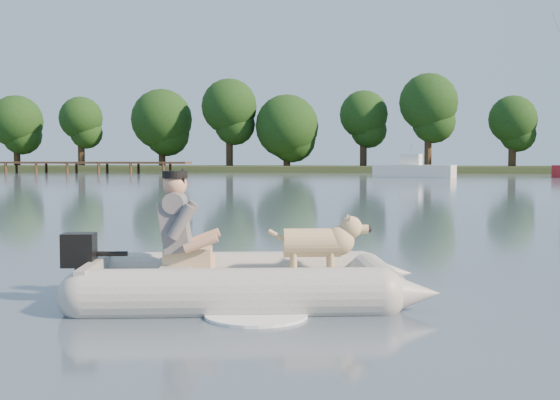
% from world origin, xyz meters
% --- Properties ---
extents(water, '(160.00, 160.00, 0.00)m').
position_xyz_m(water, '(0.00, 0.00, 0.00)').
color(water, slate).
rests_on(water, ground).
extents(shore_bank, '(160.00, 12.00, 0.70)m').
position_xyz_m(shore_bank, '(0.00, 62.00, 0.25)').
color(shore_bank, '#47512D').
rests_on(shore_bank, water).
extents(dock, '(18.00, 2.00, 1.04)m').
position_xyz_m(dock, '(-26.00, 52.00, 0.52)').
color(dock, '#4C331E').
rests_on(dock, water).
extents(treeline, '(71.02, 7.35, 9.27)m').
position_xyz_m(treeline, '(-3.71, 61.11, 5.48)').
color(treeline, '#332316').
rests_on(treeline, shore_bank).
extents(dinghy, '(5.04, 4.14, 1.29)m').
position_xyz_m(dinghy, '(0.49, -0.64, 0.54)').
color(dinghy, gray).
rests_on(dinghy, water).
extents(man, '(0.78, 0.71, 1.00)m').
position_xyz_m(man, '(-0.15, -0.74, 0.72)').
color(man, '#5E5D62').
rests_on(man, dinghy).
extents(dog, '(0.91, 0.49, 0.57)m').
position_xyz_m(dog, '(1.06, -0.46, 0.48)').
color(dog, tan).
rests_on(dog, dinghy).
extents(outboard_motor, '(0.43, 0.35, 0.73)m').
position_xyz_m(outboard_motor, '(-1.01, -0.98, 0.29)').
color(outboard_motor, black).
rests_on(outboard_motor, dinghy).
extents(motorboat, '(6.04, 3.54, 2.40)m').
position_xyz_m(motorboat, '(2.34, 43.06, 1.09)').
color(motorboat, white).
rests_on(motorboat, water).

